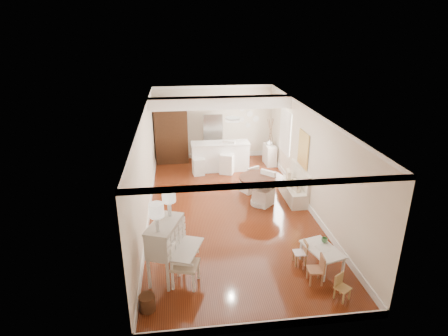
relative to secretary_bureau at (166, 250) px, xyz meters
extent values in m
plane|color=maroon|center=(1.70, 2.78, -0.63)|extent=(9.00, 9.00, 0.00)
cube|color=white|center=(1.70, 2.78, 2.17)|extent=(4.50, 9.00, 0.04)
cube|color=beige|center=(1.70, 7.28, 0.77)|extent=(4.50, 0.04, 2.80)
cube|color=beige|center=(1.70, -1.72, 0.77)|extent=(4.50, 0.04, 2.80)
cube|color=beige|center=(-0.55, 2.78, 0.77)|extent=(0.04, 9.00, 2.80)
cube|color=beige|center=(3.95, 2.78, 0.77)|extent=(0.04, 9.00, 2.80)
cube|color=white|center=(1.70, 4.98, 1.99)|extent=(4.50, 0.45, 0.36)
cube|color=tan|center=(3.92, 3.28, 0.92)|extent=(0.04, 0.84, 1.04)
cube|color=white|center=(3.93, 5.18, 0.92)|extent=(0.04, 1.10, 1.40)
cylinder|color=#381E11|center=(0.50, 7.26, 1.22)|extent=(0.30, 0.03, 0.30)
cylinder|color=white|center=(1.70, 2.28, 2.12)|extent=(0.36, 0.36, 0.08)
cube|color=beige|center=(0.00, 0.00, 0.00)|extent=(1.28, 1.29, 1.27)
cube|color=white|center=(0.38, -0.31, -0.16)|extent=(0.67, 0.67, 0.95)
cylinder|color=#4C2B18|center=(-0.35, -0.96, -0.48)|extent=(0.34, 0.34, 0.30)
cube|color=white|center=(3.30, -0.12, -0.40)|extent=(0.80, 1.06, 0.47)
cube|color=#A76F4C|center=(2.99, -0.59, -0.32)|extent=(0.32, 0.32, 0.63)
cube|color=tan|center=(2.88, 0.08, -0.35)|extent=(0.27, 0.27, 0.56)
cube|color=tan|center=(3.33, -1.13, -0.37)|extent=(0.35, 0.35, 0.53)
cube|color=silver|center=(3.69, 3.28, -0.14)|extent=(0.52, 1.60, 0.98)
cylinder|color=#4D2618|center=(2.65, 3.01, -0.20)|extent=(1.61, 1.61, 0.86)
cube|color=white|center=(2.72, 2.98, -0.13)|extent=(0.69, 0.69, 1.00)
cube|color=white|center=(2.48, 3.91, -0.19)|extent=(0.57, 0.58, 0.88)
cube|color=white|center=(1.80, 5.88, -0.12)|extent=(2.05, 0.65, 1.03)
cube|color=silver|center=(1.00, 5.53, -0.16)|extent=(0.42, 0.42, 0.94)
cube|color=white|center=(2.01, 5.56, -0.07)|extent=(0.59, 0.59, 1.13)
cube|color=#381E11|center=(0.10, 6.96, 0.52)|extent=(1.20, 0.60, 2.30)
imported|color=silver|center=(2.00, 6.93, 0.27)|extent=(0.75, 0.65, 1.80)
cube|color=silver|center=(3.70, 6.25, -0.26)|extent=(0.37, 0.79, 0.75)
imported|color=#528C57|center=(3.43, 0.12, -0.11)|extent=(0.15, 0.15, 0.11)
imported|color=white|center=(3.66, 6.25, 0.22)|extent=(0.23, 0.23, 0.21)
camera|label=1|loc=(0.36, -6.60, 4.34)|focal=30.00mm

